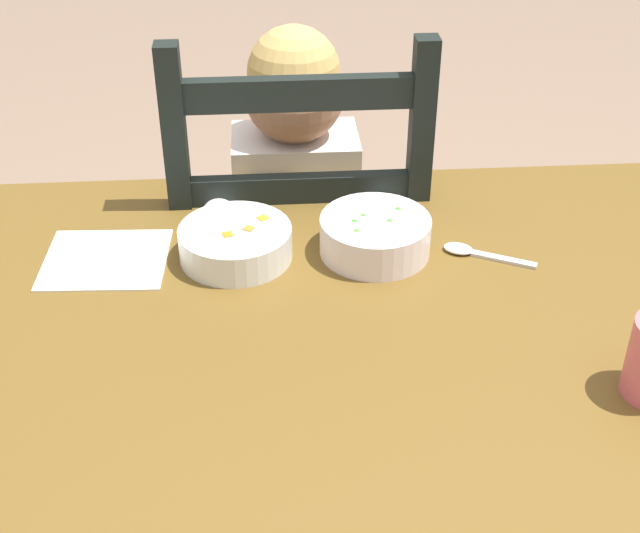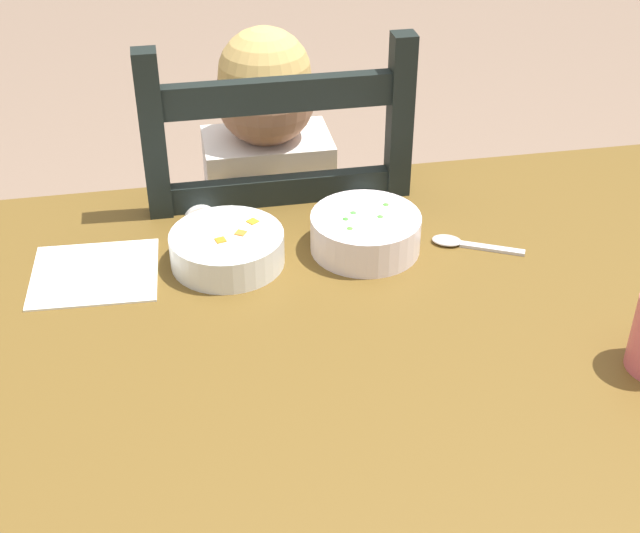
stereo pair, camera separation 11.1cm
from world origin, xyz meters
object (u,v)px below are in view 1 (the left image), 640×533
(child_figure, at_px, (297,208))
(bowl_of_peas, at_px, (375,234))
(dining_chair, at_px, (298,283))
(bowl_of_carrots, at_px, (235,242))
(dining_table, at_px, (332,376))
(spoon, at_px, (472,252))

(child_figure, relative_size, bowl_of_peas, 5.89)
(bowl_of_peas, bearing_deg, dining_chair, 108.84)
(bowl_of_carrots, bearing_deg, dining_chair, 71.14)
(child_figure, relative_size, bowl_of_carrots, 5.81)
(dining_table, distance_m, spoon, 0.28)
(child_figure, relative_size, spoon, 7.18)
(dining_chair, relative_size, bowl_of_peas, 6.09)
(dining_table, distance_m, bowl_of_peas, 0.22)
(dining_chair, relative_size, spoon, 7.43)
(dining_table, relative_size, bowl_of_peas, 8.52)
(bowl_of_peas, bearing_deg, spoon, -7.00)
(dining_chair, height_order, bowl_of_carrots, dining_chair)
(bowl_of_peas, distance_m, spoon, 0.14)
(dining_chair, bearing_deg, child_figure, -91.35)
(bowl_of_peas, distance_m, bowl_of_carrots, 0.20)
(dining_chair, height_order, child_figure, dining_chair)
(child_figure, height_order, spoon, child_figure)
(dining_table, bearing_deg, bowl_of_carrots, 129.41)
(dining_table, xyz_separation_m, spoon, (0.22, 0.14, 0.11))
(dining_chair, xyz_separation_m, bowl_of_peas, (0.10, -0.30, 0.29))
(bowl_of_peas, relative_size, bowl_of_carrots, 0.99)
(child_figure, xyz_separation_m, bowl_of_peas, (0.10, -0.29, 0.12))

